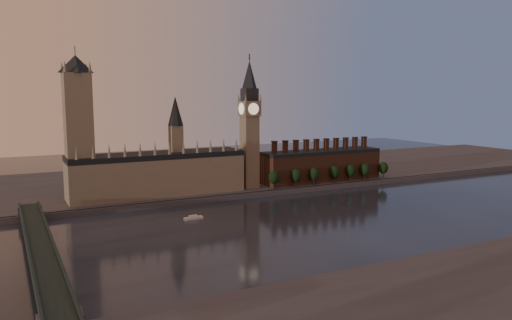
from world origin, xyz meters
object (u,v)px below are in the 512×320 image
at_px(river_boat, 193,218).
at_px(victoria_tower, 78,124).
at_px(westminster_bridge, 41,251).
at_px(big_ben, 250,123).

bearing_deg(river_boat, victoria_tower, 127.38).
xyz_separation_m(westminster_bridge, river_boat, (93.47, 50.31, -6.48)).
height_order(big_ben, westminster_bridge, big_ben).
height_order(victoria_tower, westminster_bridge, victoria_tower).
relative_size(victoria_tower, westminster_bridge, 0.54).
xyz_separation_m(big_ben, westminster_bridge, (-165.00, -112.70, -49.39)).
relative_size(victoria_tower, river_boat, 8.51).
bearing_deg(big_ben, victoria_tower, 177.80).
relative_size(big_ben, river_boat, 8.43).
bearing_deg(westminster_bridge, big_ben, 34.33).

